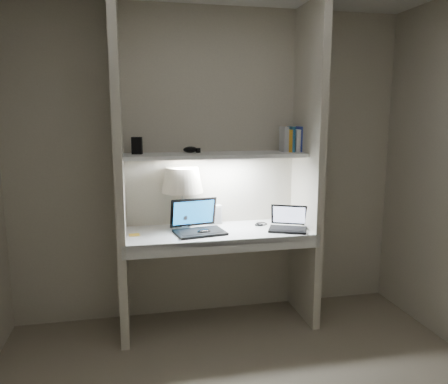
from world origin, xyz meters
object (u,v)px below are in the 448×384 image
object	(u,v)px
book_row	(293,140)
speaker	(214,214)
table_lamp	(182,187)
laptop_netbook	(288,224)
laptop_main	(197,225)

from	to	relation	value
book_row	speaker	bearing A→B (deg)	170.42
table_lamp	book_row	bearing A→B (deg)	-2.89
laptop_netbook	book_row	distance (m)	0.68
laptop_netbook	speaker	bearing A→B (deg)	174.75
laptop_netbook	book_row	size ratio (longest dim) A/B	1.80
speaker	laptop_main	bearing A→B (deg)	-132.83
table_lamp	laptop_netbook	distance (m)	0.89
laptop_main	laptop_netbook	distance (m)	0.71
laptop_main	speaker	bearing A→B (deg)	42.13
table_lamp	speaker	xyz separation A→B (m)	(0.27, 0.06, -0.25)
laptop_netbook	speaker	size ratio (longest dim) A/B	2.35
speaker	book_row	xyz separation A→B (m)	(0.63, -0.11, 0.61)
speaker	book_row	size ratio (longest dim) A/B	0.76
laptop_main	laptop_netbook	xyz separation A→B (m)	(0.71, -0.08, -0.01)
table_lamp	speaker	world-z (taller)	table_lamp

